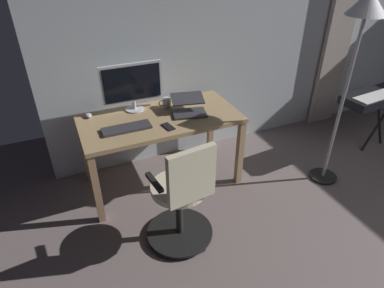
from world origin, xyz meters
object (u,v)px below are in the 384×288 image
(computer_monitor, at_px, (132,85))
(floor_lamp, at_px, (362,28))
(computer_keyboard, at_px, (127,128))
(cell_phone_by_monitor, at_px, (168,127))
(cell_phone_face_up, at_px, (192,98))
(desk, at_px, (161,125))
(laptop, at_px, (189,108))
(mug_tea, at_px, (166,103))
(office_chair, at_px, (183,198))
(computer_mouse, at_px, (88,115))

(computer_monitor, bearing_deg, floor_lamp, 152.96)
(computer_keyboard, relative_size, cell_phone_by_monitor, 2.98)
(cell_phone_face_up, xyz_separation_m, cell_phone_by_monitor, (0.44, 0.48, 0.00))
(desk, distance_m, cell_phone_by_monitor, 0.23)
(laptop, xyz_separation_m, cell_phone_face_up, (-0.16, -0.29, -0.05))
(desk, height_order, floor_lamp, floor_lamp)
(computer_monitor, height_order, mug_tea, computer_monitor)
(mug_tea, bearing_deg, computer_keyboard, 30.94)
(mug_tea, relative_size, floor_lamp, 0.07)
(computer_monitor, bearing_deg, cell_phone_face_up, -178.69)
(laptop, xyz_separation_m, cell_phone_by_monitor, (0.28, 0.19, -0.05))
(cell_phone_by_monitor, bearing_deg, computer_keyboard, -28.45)
(office_chair, height_order, computer_monitor, computer_monitor)
(computer_keyboard, distance_m, cell_phone_face_up, 0.87)
(computer_monitor, distance_m, cell_phone_by_monitor, 0.56)
(desk, height_order, computer_keyboard, computer_keyboard)
(desk, bearing_deg, laptop, 175.39)
(computer_monitor, relative_size, cell_phone_by_monitor, 4.08)
(cell_phone_by_monitor, relative_size, mug_tea, 1.13)
(computer_monitor, distance_m, computer_mouse, 0.50)
(laptop, bearing_deg, computer_keyboard, 20.13)
(computer_mouse, distance_m, mug_tea, 0.75)
(floor_lamp, bearing_deg, laptop, -25.62)
(desk, bearing_deg, office_chair, 81.87)
(computer_monitor, height_order, computer_keyboard, computer_monitor)
(cell_phone_face_up, distance_m, mug_tea, 0.33)
(mug_tea, bearing_deg, cell_phone_by_monitor, 72.17)
(office_chair, height_order, floor_lamp, floor_lamp)
(computer_monitor, bearing_deg, desk, 124.93)
(computer_monitor, distance_m, cell_phone_face_up, 0.67)
(office_chair, height_order, cell_phone_by_monitor, office_chair)
(computer_monitor, xyz_separation_m, laptop, (-0.46, 0.27, -0.21))
(desk, xyz_separation_m, computer_keyboard, (0.34, 0.11, 0.10))
(desk, height_order, computer_mouse, computer_mouse)
(computer_monitor, xyz_separation_m, computer_keyboard, (0.17, 0.36, -0.25))
(computer_mouse, bearing_deg, computer_keyboard, 125.60)
(desk, height_order, mug_tea, mug_tea)
(office_chair, xyz_separation_m, mug_tea, (-0.25, -1.02, 0.33))
(cell_phone_face_up, height_order, floor_lamp, floor_lamp)
(computer_mouse, xyz_separation_m, cell_phone_face_up, (-1.06, 0.01, -0.01))
(office_chair, relative_size, cell_phone_face_up, 6.82)
(cell_phone_by_monitor, bearing_deg, floor_lamp, 153.79)
(computer_monitor, xyz_separation_m, computer_mouse, (0.44, -0.02, -0.24))
(computer_monitor, relative_size, cell_phone_face_up, 4.08)
(computer_monitor, height_order, cell_phone_face_up, computer_monitor)
(desk, height_order, office_chair, office_chair)
(computer_keyboard, height_order, cell_phone_by_monitor, computer_keyboard)
(computer_mouse, height_order, cell_phone_by_monitor, computer_mouse)
(computer_keyboard, bearing_deg, mug_tea, -149.06)
(cell_phone_by_monitor, bearing_deg, cell_phone_face_up, -143.63)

